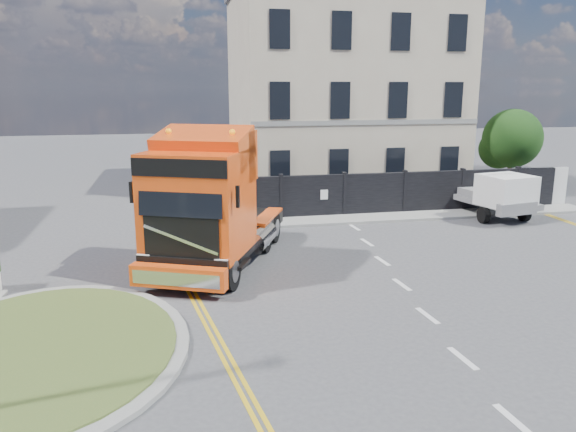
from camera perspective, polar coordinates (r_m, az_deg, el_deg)
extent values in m
plane|color=#424244|center=(17.22, 1.81, -7.23)|extent=(120.00, 120.00, 0.00)
cylinder|color=gray|center=(14.36, -24.00, -12.42)|extent=(6.80, 6.80, 0.12)
cylinder|color=#355221|center=(14.32, -24.03, -12.13)|extent=(6.20, 6.20, 0.05)
cube|color=black|center=(27.04, 9.76, 2.24)|extent=(18.00, 0.25, 2.00)
cube|color=silver|center=(31.15, 24.50, 2.66)|extent=(2.60, 0.12, 2.00)
cube|color=beige|center=(33.67, 5.32, 12.16)|extent=(12.00, 10.00, 11.00)
cylinder|color=#382619|center=(33.55, 21.55, 3.93)|extent=(0.24, 0.24, 2.40)
sphere|color=black|center=(33.32, 21.83, 7.33)|extent=(3.20, 3.20, 3.20)
sphere|color=black|center=(33.44, 20.65, 6.41)|extent=(2.20, 2.20, 2.20)
cube|color=gray|center=(26.41, 10.39, -0.12)|extent=(20.00, 1.60, 0.12)
cube|color=black|center=(19.83, -6.79, -1.98)|extent=(5.49, 7.75, 0.52)
cube|color=#ED4B10|center=(17.63, -9.02, 1.43)|extent=(3.83, 3.89, 3.21)
cube|color=#ED4B10|center=(18.53, -7.83, 6.16)|extent=(3.04, 2.10, 1.61)
cube|color=black|center=(16.21, -10.92, 2.00)|extent=(2.34, 1.08, 1.20)
cube|color=#ED4B10|center=(16.47, -11.07, -6.11)|extent=(2.79, 1.52, 0.63)
cylinder|color=black|center=(17.76, -13.61, -4.93)|extent=(0.82, 1.24, 1.19)
cylinder|color=gray|center=(17.76, -13.61, -4.93)|extent=(0.64, 0.76, 0.66)
cylinder|color=black|center=(16.87, -5.96, -5.59)|extent=(0.82, 1.24, 1.19)
cylinder|color=gray|center=(16.87, -5.96, -5.59)|extent=(0.64, 0.76, 0.66)
cylinder|color=black|center=(21.35, -8.94, -1.70)|extent=(0.82, 1.24, 1.19)
cylinder|color=gray|center=(21.35, -8.94, -1.70)|extent=(0.64, 0.76, 0.66)
cylinder|color=black|center=(20.61, -2.48, -2.08)|extent=(0.82, 1.24, 1.19)
cylinder|color=gray|center=(20.61, -2.48, -2.08)|extent=(0.64, 0.76, 0.66)
cylinder|color=black|center=(22.60, -7.70, -0.84)|extent=(0.82, 1.24, 1.19)
cylinder|color=gray|center=(22.60, -7.70, -0.84)|extent=(0.64, 0.76, 0.66)
cylinder|color=black|center=(21.90, -1.58, -1.17)|extent=(0.82, 1.24, 1.19)
cylinder|color=gray|center=(21.90, -1.58, -1.17)|extent=(0.64, 0.76, 0.66)
cube|color=slate|center=(28.29, 19.43, 1.64)|extent=(2.95, 5.41, 0.27)
cube|color=silver|center=(26.83, 21.28, 2.42)|extent=(2.35, 2.27, 1.39)
cylinder|color=black|center=(26.50, 19.25, 0.10)|extent=(0.27, 0.75, 0.75)
cylinder|color=black|center=(27.59, 22.87, 0.29)|extent=(0.27, 0.75, 0.75)
cylinder|color=black|center=(29.23, 16.07, 1.47)|extent=(0.27, 0.75, 0.75)
cylinder|color=black|center=(30.22, 19.47, 1.60)|extent=(0.27, 0.75, 0.75)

